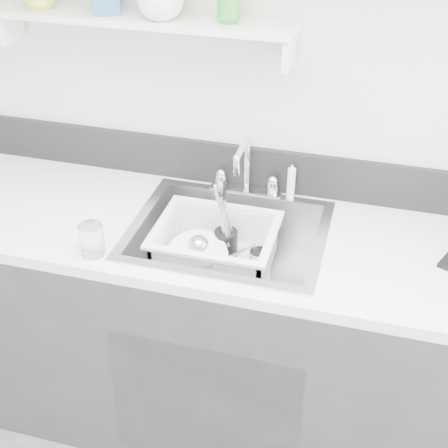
% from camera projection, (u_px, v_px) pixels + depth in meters
% --- Properties ---
extents(room_shell, '(3.50, 3.00, 2.60)m').
position_uv_depth(room_shell, '(97.00, 111.00, 0.98)').
color(room_shell, silver).
rests_on(room_shell, ground).
extents(counter_run, '(3.20, 0.62, 0.92)m').
position_uv_depth(counter_run, '(228.00, 333.00, 2.31)').
color(counter_run, '#2A2A2D').
rests_on(counter_run, ground).
extents(backsplash, '(3.20, 0.02, 0.16)m').
position_uv_depth(backsplash, '(250.00, 167.00, 2.24)').
color(backsplash, black).
rests_on(backsplash, counter_run).
extents(sink, '(0.64, 0.52, 0.20)m').
position_uv_depth(sink, '(228.00, 253.00, 2.10)').
color(sink, silver).
rests_on(sink, counter_run).
extents(faucet, '(0.26, 0.18, 0.23)m').
position_uv_depth(faucet, '(246.00, 179.00, 2.21)').
color(faucet, silver).
rests_on(faucet, counter_run).
extents(side_sprayer, '(0.03, 0.03, 0.14)m').
position_uv_depth(side_sprayer, '(291.00, 181.00, 2.18)').
color(side_sprayer, white).
rests_on(side_sprayer, counter_run).
extents(wall_shelf, '(1.00, 0.16, 0.12)m').
position_uv_depth(wall_shelf, '(141.00, 22.00, 1.98)').
color(wall_shelf, silver).
rests_on(wall_shelf, room_shell).
extents(wash_tub, '(0.46, 0.39, 0.16)m').
position_uv_depth(wash_tub, '(216.00, 247.00, 2.13)').
color(wash_tub, white).
rests_on(wash_tub, sink).
extents(plate_stack, '(0.26, 0.25, 0.10)m').
position_uv_depth(plate_stack, '(199.00, 264.00, 2.11)').
color(plate_stack, white).
rests_on(plate_stack, wash_tub).
extents(utensil_cup, '(0.08, 0.08, 0.27)m').
position_uv_depth(utensil_cup, '(226.00, 242.00, 2.16)').
color(utensil_cup, black).
rests_on(utensil_cup, wash_tub).
extents(ladle, '(0.33, 0.22, 0.09)m').
position_uv_depth(ladle, '(217.00, 260.00, 2.10)').
color(ladle, silver).
rests_on(ladle, wash_tub).
extents(tumbler_in_tub, '(0.08, 0.08, 0.09)m').
position_uv_depth(tumbler_in_tub, '(259.00, 262.00, 2.09)').
color(tumbler_in_tub, white).
rests_on(tumbler_in_tub, wash_tub).
extents(tumbler_counter, '(0.09, 0.09, 0.10)m').
position_uv_depth(tumbler_counter, '(92.00, 240.00, 1.92)').
color(tumbler_counter, white).
rests_on(tumbler_counter, counter_run).
extents(bowl_small, '(0.13, 0.13, 0.03)m').
position_uv_depth(bowl_small, '(247.00, 279.00, 2.06)').
color(bowl_small, white).
rests_on(bowl_small, wash_tub).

